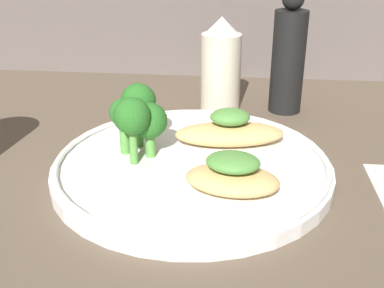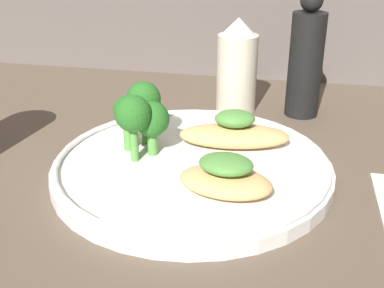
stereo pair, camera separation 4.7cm
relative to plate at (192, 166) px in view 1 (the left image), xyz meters
The scene contains 7 objects.
ground_plane 1.49cm from the plate, ahead, with size 180.00×180.00×1.00cm, color brown.
plate is the anchor object (origin of this frame).
grilled_meat_front 6.82cm from the plate, 51.07° to the right, with size 8.97×6.17×3.54cm.
grilled_meat_middle 6.28cm from the plate, 53.94° to the left, with size 12.25×6.36×3.95cm.
broccoli_bunch 7.52cm from the plate, 167.20° to the left, with size 5.99×7.87×6.88cm.
sauce_bottle 20.28cm from the plate, 84.83° to the left, with size 5.30×5.30×12.33cm.
pepper_grinder 23.09cm from the plate, 61.88° to the left, with size 4.29×4.29×16.04cm.
Camera 1 is at (4.50, -42.55, 23.08)cm, focal length 45.00 mm.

